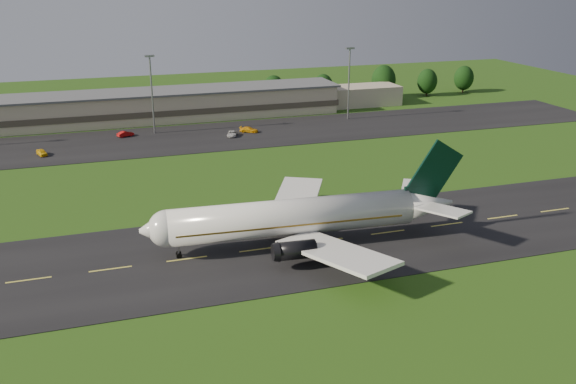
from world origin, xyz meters
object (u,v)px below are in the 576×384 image
object	(u,v)px
service_vehicle_a	(42,152)
terminal	(152,106)
light_mast_centre	(151,85)
service_vehicle_b	(125,134)
service_vehicle_d	(249,130)
service_vehicle_c	(232,134)
airliner	(298,217)
light_mast_east	(349,75)

from	to	relation	value
service_vehicle_a	terminal	bearing A→B (deg)	27.67
terminal	light_mast_centre	size ratio (longest dim) A/B	7.13
terminal	service_vehicle_a	bearing A→B (deg)	-134.06
service_vehicle_b	service_vehicle_d	distance (m)	31.85
service_vehicle_c	service_vehicle_b	bearing A→B (deg)	-176.73
light_mast_centre	airliner	bearing A→B (deg)	-81.25
light_mast_centre	service_vehicle_b	size ratio (longest dim) A/B	4.76
service_vehicle_c	airliner	bearing A→B (deg)	-74.65
service_vehicle_d	light_mast_centre	bearing A→B (deg)	102.76
light_mast_east	service_vehicle_b	world-z (taller)	light_mast_east
service_vehicle_a	service_vehicle_c	xyz separation A→B (m)	(46.04, 4.01, -0.05)
service_vehicle_c	service_vehicle_d	world-z (taller)	service_vehicle_d
terminal	light_mast_centre	distance (m)	18.45
service_vehicle_d	terminal	bearing A→B (deg)	73.04
light_mast_east	service_vehicle_d	xyz separation A→B (m)	(-31.19, -6.86, -11.93)
light_mast_centre	terminal	bearing A→B (deg)	85.05
light_mast_east	service_vehicle_c	bearing A→B (deg)	-165.22
airliner	service_vehicle_b	size ratio (longest dim) A/B	12.00
light_mast_centre	service_vehicle_d	xyz separation A→B (m)	(23.81, -6.86, -11.93)
light_mast_east	service_vehicle_b	distance (m)	63.73
terminal	light_mast_east	bearing A→B (deg)	-16.80
service_vehicle_a	service_vehicle_d	world-z (taller)	service_vehicle_a
airliner	service_vehicle_b	bearing A→B (deg)	107.94
service_vehicle_d	service_vehicle_c	bearing A→B (deg)	146.66
service_vehicle_b	service_vehicle_d	xyz separation A→B (m)	(31.39, -5.37, 0.00)
service_vehicle_c	service_vehicle_d	distance (m)	5.87
service_vehicle_a	light_mast_east	bearing A→B (deg)	-8.90
terminal	service_vehicle_a	distance (m)	41.58
airliner	terminal	world-z (taller)	airliner
service_vehicle_c	light_mast_east	bearing A→B (deg)	35.24
service_vehicle_a	service_vehicle_b	world-z (taller)	service_vehicle_a
service_vehicle_d	service_vehicle_b	bearing A→B (deg)	109.13
terminal	service_vehicle_b	distance (m)	20.08
service_vehicle_a	service_vehicle_c	world-z (taller)	service_vehicle_a
terminal	service_vehicle_b	xyz separation A→B (m)	(-8.98, -17.67, -3.19)
light_mast_centre	service_vehicle_b	xyz separation A→B (m)	(-7.58, -1.49, -11.93)
service_vehicle_d	light_mast_east	bearing A→B (deg)	-48.76
light_mast_centre	service_vehicle_c	world-z (taller)	light_mast_centre
service_vehicle_c	service_vehicle_a	bearing A→B (deg)	-154.56
light_mast_east	service_vehicle_c	xyz separation A→B (m)	(-36.38, -9.60, -11.97)
light_mast_east	service_vehicle_a	world-z (taller)	light_mast_east
service_vehicle_a	service_vehicle_d	xyz separation A→B (m)	(51.23, 6.75, -0.00)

